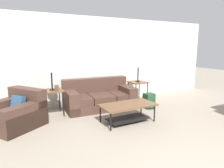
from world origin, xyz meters
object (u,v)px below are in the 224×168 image
(coffee_table, at_px, (128,109))
(table_lamp_left, at_px, (51,68))
(side_table_left, at_px, (53,93))
(table_lamp_right, at_px, (138,64))
(couch, at_px, (99,98))
(side_table_right, at_px, (138,84))
(backpack, at_px, (149,101))
(armchair, at_px, (16,114))

(coffee_table, height_order, table_lamp_left, table_lamp_left)
(side_table_left, distance_m, table_lamp_right, 2.66)
(couch, bearing_deg, side_table_right, -2.36)
(backpack, bearing_deg, table_lamp_right, 84.67)
(backpack, bearing_deg, side_table_left, 165.40)
(side_table_right, height_order, backpack, side_table_right)
(table_lamp_left, relative_size, backpack, 1.59)
(side_table_right, bearing_deg, armchair, -174.12)
(couch, xyz_separation_m, table_lamp_left, (-1.30, -0.05, 0.92))
(armchair, bearing_deg, coffee_table, -21.76)
(backpack, bearing_deg, armchair, 174.93)
(armchair, bearing_deg, table_lamp_right, 5.88)
(table_lamp_right, distance_m, backpack, 1.20)
(side_table_right, distance_m, table_lamp_left, 2.66)
(couch, height_order, table_lamp_left, table_lamp_left)
(armchair, xyz_separation_m, table_lamp_right, (3.46, 0.36, 0.92))
(couch, relative_size, table_lamp_right, 2.93)
(table_lamp_left, bearing_deg, armchair, -157.79)
(couch, relative_size, coffee_table, 1.57)
(side_table_right, bearing_deg, coffee_table, -132.45)
(armchair, distance_m, side_table_left, 0.99)
(armchair, xyz_separation_m, side_table_left, (0.87, 0.36, 0.30))
(coffee_table, xyz_separation_m, table_lamp_right, (1.17, 1.27, 0.89))
(coffee_table, height_order, table_lamp_right, table_lamp_right)
(armchair, relative_size, coffee_table, 1.10)
(couch, relative_size, armchair, 1.43)
(couch, height_order, coffee_table, couch)
(table_lamp_right, height_order, backpack, table_lamp_right)
(side_table_left, distance_m, table_lamp_left, 0.62)
(backpack, bearing_deg, side_table_right, 84.67)
(coffee_table, bearing_deg, table_lamp_right, 47.55)
(table_lamp_right, relative_size, backpack, 1.59)
(couch, xyz_separation_m, side_table_left, (-1.30, -0.05, 0.29))
(side_table_right, relative_size, table_lamp_left, 0.97)
(armchair, distance_m, table_lamp_left, 1.32)
(couch, distance_m, coffee_table, 1.33)
(side_table_right, bearing_deg, backpack, -95.33)
(side_table_right, relative_size, table_lamp_right, 0.97)
(armchair, relative_size, table_lamp_left, 2.05)
(coffee_table, height_order, backpack, coffee_table)
(coffee_table, height_order, side_table_right, side_table_right)
(table_lamp_right, bearing_deg, backpack, -95.33)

